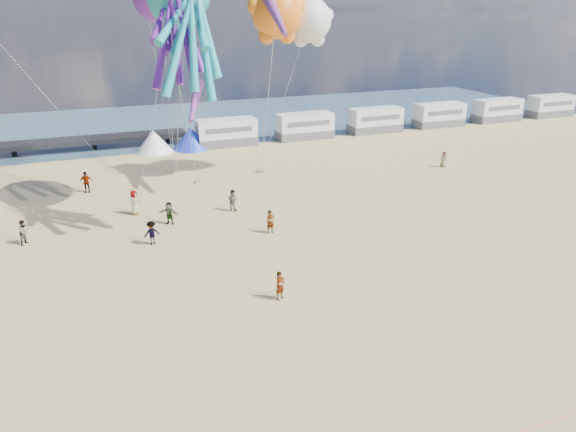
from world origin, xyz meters
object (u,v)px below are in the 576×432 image
Objects in this scene: motorhome_5 at (550,106)px; beachgoer_2 at (152,233)px; sandbag_a at (138,201)px; kite_panda at (310,20)px; motorhome_1 at (305,126)px; sandbag_b at (198,181)px; motorhome_2 at (375,120)px; beachgoer_1 at (232,200)px; kite_teddy_orange at (277,12)px; tent_blue at (191,138)px; motorhome_3 at (439,115)px; sandbag_e at (176,171)px; motorhome_4 at (497,110)px; beachgoer_4 at (169,213)px; beachgoer_3 at (86,182)px; beachgoer_0 at (135,202)px; beachgoer_5 at (270,222)px; standing_person at (280,286)px; motorhome_0 at (226,132)px; windsock_mid at (275,14)px; windsock_right at (195,101)px; sandbag_d at (262,171)px; beachgoer_6 at (444,159)px; beachgoer_7 at (24,232)px; sandbag_c at (260,171)px; tent_white at (154,141)px.

motorhome_5 reaches higher than beachgoer_2.
kite_panda is (15.65, 2.33, 13.34)m from sandbag_a.
motorhome_1 reaches higher than sandbag_b.
beachgoer_1 is (-23.70, -19.70, -0.67)m from motorhome_2.
tent_blue is at bearing 86.84° from kite_teddy_orange.
motorhome_3 reaches higher than sandbag_e.
beachgoer_4 is (-47.62, -20.66, -0.68)m from motorhome_4.
beachgoer_0 is at bearing -57.03° from beachgoer_3.
sandbag_a is at bearing 122.35° from beachgoer_5.
standing_person reaches higher than sandbag_e.
tent_blue is (-23.00, 0.00, -0.30)m from motorhome_2.
motorhome_1 is at bearing 54.93° from beachgoer_5.
sandbag_a is (-11.30, -15.32, -1.39)m from motorhome_0.
windsock_mid is at bearing -135.33° from kite_teddy_orange.
windsock_right is (-6.88, 0.98, -6.81)m from kite_teddy_orange.
windsock_mid is at bearing -14.72° from windsock_right.
kite_teddy_orange is at bearing 70.46° from beachgoer_4.
motorhome_1 and motorhome_4 have the same top height.
windsock_mid is at bearing -138.40° from motorhome_2.
motorhome_2 is at bearing 31.14° from sandbag_d.
motorhome_2 is at bearing 25.92° from sandbag_b.
standing_person reaches higher than sandbag_d.
windsock_right reaches higher than tent_blue.
motorhome_2 is 35.30m from beachgoer_4.
kite_panda reaches higher than beachgoer_5.
beachgoer_0 is 3.75× the size of sandbag_d.
standing_person is (-43.79, -33.16, -0.69)m from motorhome_4.
motorhome_4 is 42.00m from tent_blue.
motorhome_3 is at bearing 180.00° from motorhome_4.
kite_teddy_orange is at bearing -75.93° from sandbag_d.
kite_panda is (-13.22, 2.76, 12.70)m from beachgoer_6.
motorhome_3 is 4.09× the size of standing_person.
beachgoer_7 is at bearing -162.69° from motorhome_5.
motorhome_1 is 27.93m from beachgoer_5.
motorhome_0 is 21.10m from windsock_mid.
motorhome_2 is (9.50, 0.00, 0.00)m from motorhome_1.
windsock_right is at bearing 101.53° from beachgoer_4.
beachgoer_1 is 3.31× the size of sandbag_c.
windsock_right is at bearing 66.58° from standing_person.
sandbag_d is 14.01m from kite_panda.
sandbag_d is at bearing -148.86° from motorhome_2.
motorhome_5 is at bearing 0.00° from motorhome_0.
sandbag_e is at bearing -110.90° from tent_blue.
sandbag_a is 12.32m from sandbag_c.
sandbag_e is (-24.69, 7.58, -0.64)m from beachgoer_6.
motorhome_0 is 13.20× the size of sandbag_a.
motorhome_3 is 35.57m from windsock_mid.
kite_panda is at bearing 47.67° from windsock_mid.
beachgoer_0 is at bearing -101.80° from tent_white.
beachgoer_0 is at bearing -117.56° from windsock_right.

